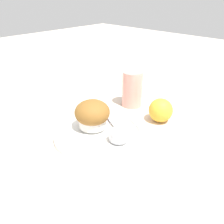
% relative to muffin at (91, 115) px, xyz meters
% --- Properties ---
extents(ground_plane, '(3.00, 3.00, 0.00)m').
position_rel_muffin_xyz_m(ground_plane, '(0.01, 0.00, -0.05)').
color(ground_plane, beige).
extents(plate, '(0.22, 0.22, 0.02)m').
position_rel_muffin_xyz_m(plate, '(0.03, -0.00, -0.04)').
color(plate, white).
rests_on(plate, ground_plane).
extents(muffin, '(0.09, 0.09, 0.07)m').
position_rel_muffin_xyz_m(muffin, '(0.00, 0.00, 0.00)').
color(muffin, silver).
rests_on(muffin, plate).
extents(cream_ramekin, '(0.05, 0.05, 0.02)m').
position_rel_muffin_xyz_m(cream_ramekin, '(0.09, 0.00, -0.02)').
color(cream_ramekin, silver).
rests_on(cream_ramekin, plate).
extents(berry_pair, '(0.03, 0.02, 0.02)m').
position_rel_muffin_xyz_m(berry_pair, '(-0.01, 0.04, -0.03)').
color(berry_pair, maroon).
rests_on(berry_pair, plate).
extents(butter_knife, '(0.18, 0.10, 0.00)m').
position_rel_muffin_xyz_m(butter_knife, '(0.02, 0.06, -0.03)').
color(butter_knife, silver).
rests_on(butter_knife, plate).
extents(orange_fruit, '(0.07, 0.07, 0.07)m').
position_rel_muffin_xyz_m(orange_fruit, '(0.09, 0.18, -0.02)').
color(orange_fruit, '#F4A82D').
rests_on(orange_fruit, ground_plane).
extents(juice_glass, '(0.06, 0.06, 0.11)m').
position_rel_muffin_xyz_m(juice_glass, '(-0.03, 0.21, 0.00)').
color(juice_glass, '#E5998C').
rests_on(juice_glass, ground_plane).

